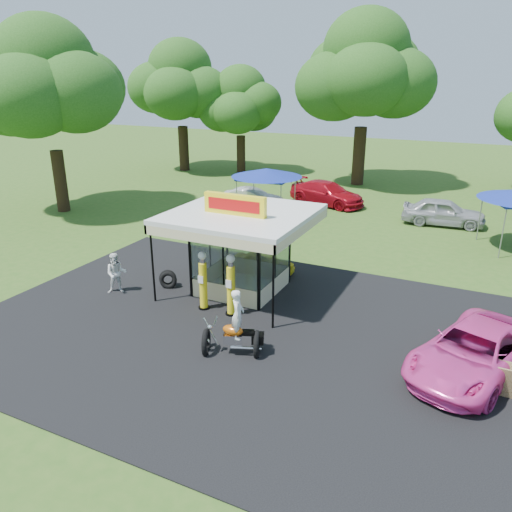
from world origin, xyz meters
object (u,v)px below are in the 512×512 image
object	(u,v)px
a_frame_sign	(507,382)
bg_car_a	(252,199)
gas_pump_right	(231,287)
gas_pump_left	(203,282)
kiosk_car	(264,262)
motorcycle	(236,329)
bg_car_b	(327,193)
gas_station_kiosk	(241,250)
spectator_west	(116,273)
bg_car_c	(444,212)
tent_west	(267,173)
pink_sedan	(474,352)

from	to	relation	value
a_frame_sign	bg_car_a	bearing A→B (deg)	137.23
gas_pump_right	a_frame_sign	size ratio (longest dim) A/B	2.40
gas_pump_left	gas_pump_right	distance (m)	1.19
kiosk_car	bg_car_a	distance (m)	11.41
motorcycle	bg_car_a	distance (m)	18.48
a_frame_sign	bg_car_b	world-z (taller)	bg_car_b
gas_station_kiosk	gas_pump_left	xyz separation A→B (m)	(-0.47, -2.26, -0.66)
a_frame_sign	spectator_west	bearing A→B (deg)	178.71
bg_car_c	a_frame_sign	bearing A→B (deg)	-173.49
gas_pump_right	bg_car_b	size ratio (longest dim) A/B	0.45
kiosk_car	tent_west	world-z (taller)	tent_west
gas_pump_right	a_frame_sign	world-z (taller)	gas_pump_right
bg_car_a	tent_west	bearing A→B (deg)	-135.31
bg_car_b	tent_west	distance (m)	5.62
bg_car_b	bg_car_c	world-z (taller)	bg_car_c
gas_pump_right	bg_car_c	xyz separation A→B (m)	(5.69, 15.97, -0.36)
gas_station_kiosk	kiosk_car	world-z (taller)	gas_station_kiosk
gas_pump_right	kiosk_car	world-z (taller)	gas_pump_right
gas_pump_right	spectator_west	distance (m)	5.21
a_frame_sign	gas_pump_left	bearing A→B (deg)	176.08
gas_pump_left	motorcycle	size ratio (longest dim) A/B	1.01
kiosk_car	pink_sedan	distance (m)	10.24
kiosk_car	bg_car_b	distance (m)	13.38
a_frame_sign	spectator_west	xyz separation A→B (m)	(-14.47, 0.89, 0.35)
pink_sedan	kiosk_car	bearing A→B (deg)	172.81
a_frame_sign	bg_car_c	bearing A→B (deg)	104.08
spectator_west	bg_car_b	xyz separation A→B (m)	(3.05, 18.00, -0.07)
gas_pump_right	bg_car_a	size ratio (longest dim) A/B	0.58
kiosk_car	spectator_west	world-z (taller)	spectator_west
gas_pump_left	tent_west	distance (m)	13.63
kiosk_car	bg_car_b	bearing A→B (deg)	6.07
bg_car_a	motorcycle	bearing A→B (deg)	-162.53
motorcycle	tent_west	distance (m)	16.69
spectator_west	tent_west	bearing A→B (deg)	51.24
bg_car_b	bg_car_a	bearing A→B (deg)	145.48
gas_pump_left	gas_station_kiosk	bearing A→B (deg)	78.35
motorcycle	bg_car_c	xyz separation A→B (m)	(4.25, 18.33, -0.10)
a_frame_sign	kiosk_car	world-z (taller)	a_frame_sign
bg_car_a	bg_car_b	distance (m)	5.31
gas_station_kiosk	gas_pump_right	world-z (taller)	gas_station_kiosk
bg_car_c	tent_west	bearing A→B (deg)	100.32
gas_pump_left	kiosk_car	bearing A→B (deg)	84.05
gas_station_kiosk	bg_car_b	xyz separation A→B (m)	(-1.41, 15.50, -0.99)
gas_pump_right	bg_car_c	bearing A→B (deg)	70.38
gas_pump_right	pink_sedan	bearing A→B (deg)	-1.73
kiosk_car	gas_pump_left	bearing A→B (deg)	174.05
gas_station_kiosk	a_frame_sign	distance (m)	10.64
gas_pump_left	a_frame_sign	size ratio (longest dim) A/B	2.32
gas_pump_left	bg_car_b	distance (m)	17.79
gas_station_kiosk	kiosk_car	distance (m)	2.56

